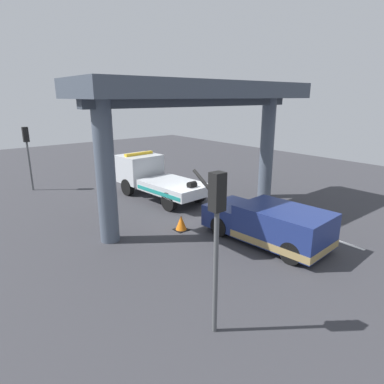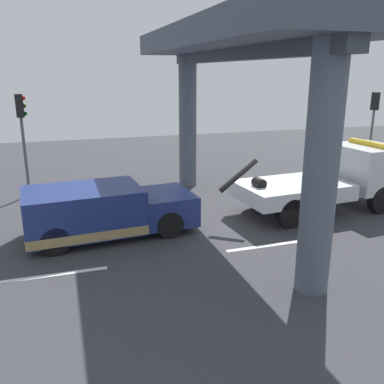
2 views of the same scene
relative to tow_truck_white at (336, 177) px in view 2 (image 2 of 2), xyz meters
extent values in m
cube|color=#38383D|center=(-4.04, -0.06, -1.25)|extent=(60.00, 40.00, 0.10)
cube|color=silver|center=(-10.04, -2.40, -1.20)|extent=(2.60, 0.16, 0.01)
cube|color=silver|center=(-4.04, -2.40, -1.20)|extent=(2.60, 0.16, 0.01)
cube|color=silver|center=(-1.92, -0.15, -0.28)|extent=(4.01, 2.69, 0.55)
cube|color=silver|center=(1.39, 0.11, 0.27)|extent=(2.22, 2.46, 1.65)
cube|color=black|center=(2.01, 0.15, 0.64)|extent=(0.23, 2.21, 0.66)
cube|color=teal|center=(-2.02, 1.05, -0.36)|extent=(3.64, 0.30, 0.20)
cylinder|color=black|center=(-4.11, -0.32, 0.46)|extent=(1.42, 0.29, 1.07)
cylinder|color=black|center=(-3.30, -0.26, 0.12)|extent=(0.39, 0.48, 0.36)
cube|color=yellow|center=(1.39, 0.11, 1.18)|extent=(0.39, 1.93, 0.16)
cylinder|color=black|center=(1.12, 1.13, -0.70)|extent=(1.02, 0.40, 1.00)
cylinder|color=black|center=(1.28, -0.95, -0.70)|extent=(1.02, 0.40, 1.00)
cylinder|color=black|center=(-2.77, 0.83, -0.70)|extent=(1.02, 0.40, 1.00)
cylinder|color=black|center=(-2.61, -1.25, -0.70)|extent=(1.02, 0.40, 1.00)
cube|color=navy|center=(-9.14, -0.11, -0.30)|extent=(3.62, 2.46, 1.35)
cube|color=navy|center=(-6.56, 0.09, -0.50)|extent=(1.89, 2.24, 0.95)
cube|color=black|center=(-7.40, 0.02, 0.00)|extent=(0.21, 1.93, 0.59)
cube|color=#9E8451|center=(-9.14, -0.11, -0.79)|extent=(3.64, 2.48, 0.28)
cylinder|color=black|center=(-6.78, 1.03, -0.78)|extent=(0.86, 0.34, 0.84)
cylinder|color=black|center=(-6.63, -0.88, -0.78)|extent=(0.86, 0.34, 0.84)
cylinder|color=black|center=(-10.16, 0.77, -0.78)|extent=(0.86, 0.34, 0.84)
cylinder|color=black|center=(-10.01, -1.14, -0.78)|extent=(0.86, 0.34, 0.84)
cylinder|color=#4C5666|center=(-4.26, 4.87, 1.62)|extent=(0.77, 0.77, 5.65)
cylinder|color=#4C5666|center=(-4.26, -5.00, 1.62)|extent=(0.77, 0.77, 5.65)
cube|color=#414956|center=(-4.26, -0.06, 4.83)|extent=(3.60, 11.87, 0.75)
cube|color=#353C47|center=(-4.26, -0.06, 4.27)|extent=(0.50, 11.47, 0.36)
cylinder|color=#515456|center=(-11.04, 5.28, 0.41)|extent=(0.12, 0.12, 3.23)
cube|color=black|center=(-11.04, 5.28, 2.48)|extent=(0.28, 0.32, 0.90)
sphere|color=red|center=(-10.88, 5.28, 2.78)|extent=(0.18, 0.18, 0.18)
sphere|color=#3A2D06|center=(-10.88, 5.28, 2.48)|extent=(0.18, 0.18, 0.18)
sphere|color=black|center=(-10.88, 5.28, 2.18)|extent=(0.18, 0.18, 0.18)
cylinder|color=#515456|center=(5.96, 5.28, 0.33)|extent=(0.12, 0.12, 3.06)
cube|color=black|center=(5.96, 5.28, 2.31)|extent=(0.28, 0.32, 0.90)
sphere|color=#360605|center=(6.12, 5.28, 2.61)|extent=(0.18, 0.18, 0.18)
sphere|color=#3A2D06|center=(6.12, 5.28, 2.31)|extent=(0.18, 0.18, 0.18)
sphere|color=green|center=(6.12, 5.28, 2.01)|extent=(0.18, 0.18, 0.18)
cone|color=orange|center=(-5.23, 1.92, -0.86)|extent=(0.52, 0.52, 0.68)
cube|color=black|center=(-5.23, 1.92, -1.19)|extent=(0.57, 0.57, 0.03)
camera|label=1|loc=(-16.22, 10.21, 4.54)|focal=31.02mm
camera|label=2|loc=(-9.63, -12.53, 3.77)|focal=38.76mm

